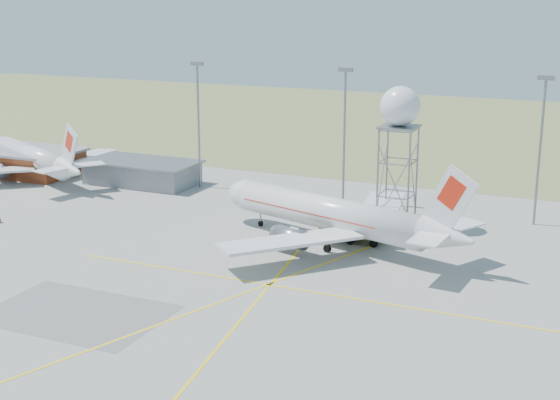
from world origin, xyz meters
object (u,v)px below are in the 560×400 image
at_px(airliner_far, 34,158).
at_px(radar_tower, 398,149).
at_px(fire_truck, 356,229).
at_px(airliner_main, 333,215).

bearing_deg(airliner_far, radar_tower, -156.24).
xyz_separation_m(radar_tower, fire_truck, (-2.87, -8.58, -9.14)).
distance_m(radar_tower, fire_truck, 12.86).
xyz_separation_m(airliner_far, fire_truck, (62.17, -11.24, -1.84)).
distance_m(airliner_main, radar_tower, 13.95).
relative_size(airliner_far, radar_tower, 1.64).
bearing_deg(airliner_far, airliner_main, -166.72).
height_order(airliner_main, airliner_far, airliner_main).
height_order(radar_tower, fire_truck, radar_tower).
relative_size(radar_tower, fire_truck, 2.20).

